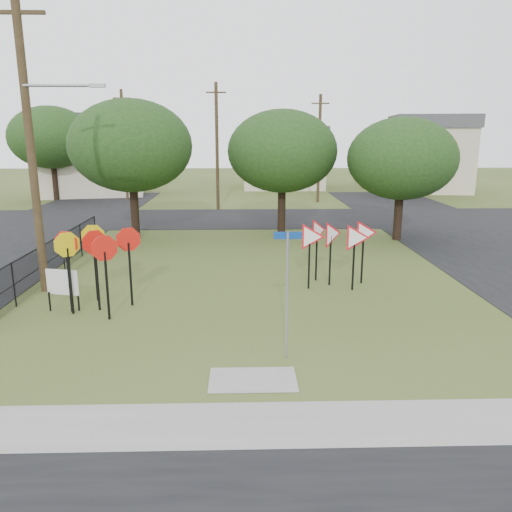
% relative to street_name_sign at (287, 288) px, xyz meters
% --- Properties ---
extents(ground, '(140.00, 140.00, 0.00)m').
position_rel_street_name_sign_xyz_m(ground, '(-0.86, 1.23, -1.83)').
color(ground, '#3A4C1C').
extents(sidewalk, '(30.00, 1.60, 0.02)m').
position_rel_street_name_sign_xyz_m(sidewalk, '(-0.86, -2.97, -1.82)').
color(sidewalk, gray).
rests_on(sidewalk, ground).
extents(planting_strip, '(30.00, 0.80, 0.02)m').
position_rel_street_name_sign_xyz_m(planting_strip, '(-0.86, -4.17, -1.83)').
color(planting_strip, '#3A4C1C').
rests_on(planting_strip, ground).
extents(street_right, '(8.00, 50.00, 0.02)m').
position_rel_street_name_sign_xyz_m(street_right, '(11.14, 11.23, -1.82)').
color(street_right, black).
rests_on(street_right, ground).
extents(street_far, '(60.00, 8.00, 0.02)m').
position_rel_street_name_sign_xyz_m(street_far, '(-0.86, 21.23, -1.82)').
color(street_far, black).
rests_on(street_far, ground).
extents(curb_pad, '(2.00, 1.20, 0.02)m').
position_rel_street_name_sign_xyz_m(curb_pad, '(-0.86, -1.17, -1.82)').
color(curb_pad, gray).
rests_on(curb_pad, ground).
extents(street_name_sign, '(0.67, 0.06, 3.22)m').
position_rel_street_name_sign_xyz_m(street_name_sign, '(0.00, 0.00, 0.00)').
color(street_name_sign, gray).
rests_on(street_name_sign, ground).
extents(stop_sign_cluster, '(2.56, 2.04, 2.61)m').
position_rel_street_name_sign_xyz_m(stop_sign_cluster, '(-5.73, 3.67, 0.09)').
color(stop_sign_cluster, black).
rests_on(stop_sign_cluster, ground).
extents(yield_sign_cluster, '(3.14, 1.70, 2.46)m').
position_rel_street_name_sign_xyz_m(yield_sign_cluster, '(2.30, 6.10, -0.03)').
color(yield_sign_cluster, black).
rests_on(yield_sign_cluster, ground).
extents(info_board, '(1.06, 0.30, 1.36)m').
position_rel_street_name_sign_xyz_m(info_board, '(-6.74, 3.60, -0.93)').
color(info_board, black).
rests_on(info_board, ground).
extents(utility_pole_main, '(3.55, 0.33, 10.00)m').
position_rel_street_name_sign_xyz_m(utility_pole_main, '(-8.09, 5.73, 3.38)').
color(utility_pole_main, '#41331E').
rests_on(utility_pole_main, ground).
extents(far_pole_a, '(1.40, 0.24, 9.00)m').
position_rel_street_name_sign_xyz_m(far_pole_a, '(-2.86, 25.23, 2.77)').
color(far_pole_a, '#41331E').
rests_on(far_pole_a, ground).
extents(far_pole_b, '(1.40, 0.24, 8.50)m').
position_rel_street_name_sign_xyz_m(far_pole_b, '(5.14, 29.23, 2.51)').
color(far_pole_b, '#41331E').
rests_on(far_pole_b, ground).
extents(far_pole_c, '(1.40, 0.24, 9.00)m').
position_rel_street_name_sign_xyz_m(far_pole_c, '(-10.86, 31.23, 2.77)').
color(far_pole_c, '#41331E').
rests_on(far_pole_c, ground).
extents(fence_run, '(0.05, 11.55, 1.50)m').
position_rel_street_name_sign_xyz_m(fence_run, '(-8.46, 7.48, -1.05)').
color(fence_run, black).
rests_on(fence_run, ground).
extents(house_left, '(10.58, 8.88, 7.20)m').
position_rel_street_name_sign_xyz_m(house_left, '(-14.86, 35.23, 1.82)').
color(house_left, beige).
rests_on(house_left, ground).
extents(house_mid, '(8.40, 8.40, 6.20)m').
position_rel_street_name_sign_xyz_m(house_mid, '(3.14, 41.23, 1.31)').
color(house_mid, beige).
rests_on(house_mid, ground).
extents(house_right, '(8.30, 8.30, 7.20)m').
position_rel_street_name_sign_xyz_m(house_right, '(17.14, 37.23, 1.82)').
color(house_right, beige).
rests_on(house_right, ground).
extents(tree_near_left, '(6.40, 6.40, 7.27)m').
position_rel_street_name_sign_xyz_m(tree_near_left, '(-6.86, 15.23, 3.02)').
color(tree_near_left, black).
rests_on(tree_near_left, ground).
extents(tree_near_mid, '(6.00, 6.00, 6.80)m').
position_rel_street_name_sign_xyz_m(tree_near_mid, '(1.14, 16.23, 2.71)').
color(tree_near_mid, black).
rests_on(tree_near_mid, ground).
extents(tree_near_right, '(5.60, 5.60, 6.33)m').
position_rel_street_name_sign_xyz_m(tree_near_right, '(7.14, 14.23, 2.39)').
color(tree_near_right, black).
rests_on(tree_near_right, ground).
extents(tree_far_left, '(6.80, 6.80, 7.73)m').
position_rel_street_name_sign_xyz_m(tree_far_left, '(-16.86, 31.23, 3.34)').
color(tree_far_left, black).
rests_on(tree_far_left, ground).
extents(tree_far_right, '(6.00, 6.00, 6.80)m').
position_rel_street_name_sign_xyz_m(tree_far_right, '(13.14, 33.23, 2.71)').
color(tree_far_right, black).
rests_on(tree_far_right, ground).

